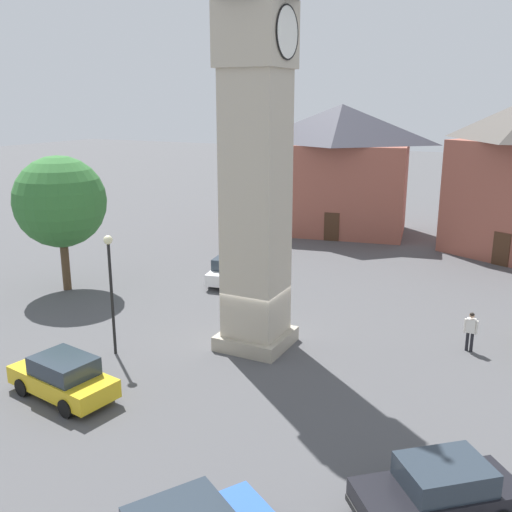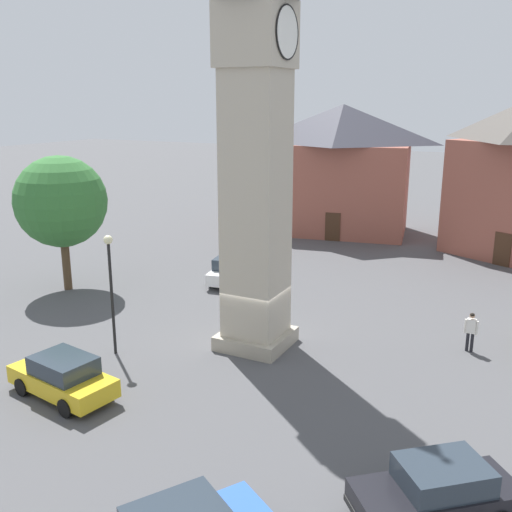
% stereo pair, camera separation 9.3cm
% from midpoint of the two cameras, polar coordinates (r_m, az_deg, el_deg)
% --- Properties ---
extents(ground_plane, '(200.00, 200.00, 0.00)m').
position_cam_midpoint_polar(ground_plane, '(24.97, -0.11, -8.72)').
color(ground_plane, '#4C4C4F').
extents(clock_tower, '(3.33, 3.33, 19.70)m').
position_cam_midpoint_polar(clock_tower, '(22.89, -0.12, 18.67)').
color(clock_tower, '#A59C89').
rests_on(clock_tower, ground).
extents(car_blue_kerb, '(4.37, 2.43, 1.53)m').
position_cam_midpoint_polar(car_blue_kerb, '(33.09, -2.53, -1.28)').
color(car_blue_kerb, white).
rests_on(car_blue_kerb, ground).
extents(car_red_corner, '(3.96, 4.23, 1.53)m').
position_cam_midpoint_polar(car_red_corner, '(16.07, 17.33, -21.13)').
color(car_red_corner, black).
rests_on(car_red_corner, ground).
extents(car_black_far, '(2.31, 4.34, 1.53)m').
position_cam_midpoint_polar(car_black_far, '(21.70, -18.51, -11.17)').
color(car_black_far, gold).
rests_on(car_black_far, ground).
extents(pedestrian, '(0.24, 0.56, 1.69)m').
position_cam_midpoint_polar(pedestrian, '(25.59, 20.20, -6.65)').
color(pedestrian, black).
rests_on(pedestrian, ground).
extents(tree, '(4.85, 4.85, 7.29)m').
position_cam_midpoint_polar(tree, '(32.56, -18.73, 5.04)').
color(tree, brown).
rests_on(tree, ground).
extents(building_shop_left, '(8.58, 11.53, 9.76)m').
position_cam_midpoint_polar(building_shop_left, '(45.57, 8.19, 8.51)').
color(building_shop_left, '#995142').
rests_on(building_shop_left, ground).
extents(lamp_post, '(0.36, 0.36, 4.97)m').
position_cam_midpoint_polar(lamp_post, '(23.75, -14.19, -1.89)').
color(lamp_post, black).
rests_on(lamp_post, ground).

